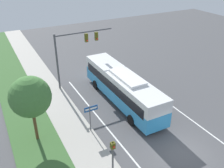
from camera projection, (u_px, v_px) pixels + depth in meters
name	position (u px, v px, depth m)	size (l,w,h in m)	color
ground_plane	(182.00, 153.00, 18.65)	(80.00, 80.00, 0.00)	#4C4C4F
lane_divider_far	(216.00, 138.00, 20.14)	(0.14, 30.00, 0.01)	silver
bus	(122.00, 86.00, 24.23)	(2.61, 11.91, 3.28)	#3393D1
signal_gantry	(74.00, 48.00, 26.12)	(6.45, 0.41, 6.18)	#4C4C51
pedestrian_signal	(113.00, 155.00, 15.53)	(0.28, 0.34, 3.09)	#4C4C51
street_sign	(91.00, 114.00, 20.10)	(1.16, 0.08, 2.52)	#4C4C51
roadside_tree	(30.00, 97.00, 18.18)	(3.10, 3.10, 5.42)	brown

